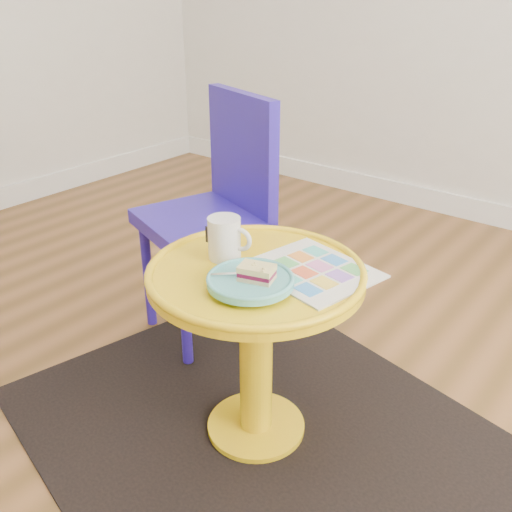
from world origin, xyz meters
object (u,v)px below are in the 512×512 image
Objects in this scene: side_table at (256,320)px; plate at (250,282)px; chair at (218,203)px; newspaper at (312,270)px; mug at (225,237)px.

plate reaches higher than side_table.
chair reaches higher than newspaper.
mug is (-0.11, 0.01, 0.21)m from side_table.
chair is at bearing 141.82° from side_table.
chair reaches higher than side_table.
mug is at bearing 176.46° from side_table.
newspaper is 2.42× the size of mug.
side_table is at bearing -131.06° from newspaper.
side_table is 0.58m from chair.
plate is (0.15, -0.09, -0.04)m from mug.
mug is 0.59× the size of plate.
side_table is at bearing 120.74° from plate.
mug reaches higher than newspaper.
plate is at bearing -22.84° from chair.
chair is 2.90× the size of newspaper.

